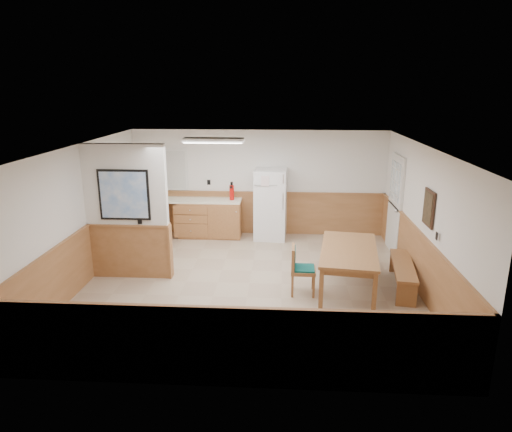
# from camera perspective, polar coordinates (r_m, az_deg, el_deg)

# --- Properties ---
(ground) EXTENTS (6.00, 6.00, 0.00)m
(ground) POSITION_cam_1_polar(r_m,az_deg,el_deg) (8.42, -0.81, -8.39)
(ground) COLOR tan
(ground) RESTS_ON ground
(ceiling) EXTENTS (6.00, 6.00, 0.02)m
(ceiling) POSITION_cam_1_polar(r_m,az_deg,el_deg) (7.74, -0.89, 8.74)
(ceiling) COLOR white
(ceiling) RESTS_ON back_wall
(back_wall) EXTENTS (6.00, 0.02, 2.50)m
(back_wall) POSITION_cam_1_polar(r_m,az_deg,el_deg) (10.90, 0.35, 4.17)
(back_wall) COLOR white
(back_wall) RESTS_ON ground
(right_wall) EXTENTS (0.02, 6.00, 2.50)m
(right_wall) POSITION_cam_1_polar(r_m,az_deg,el_deg) (8.33, 20.21, -0.53)
(right_wall) COLOR white
(right_wall) RESTS_ON ground
(left_wall) EXTENTS (0.02, 6.00, 2.50)m
(left_wall) POSITION_cam_1_polar(r_m,az_deg,el_deg) (8.74, -20.86, 0.15)
(left_wall) COLOR white
(left_wall) RESTS_ON ground
(wainscot_back) EXTENTS (6.00, 0.04, 1.00)m
(wainscot_back) POSITION_cam_1_polar(r_m,az_deg,el_deg) (11.06, 0.33, 0.34)
(wainscot_back) COLOR #A46D41
(wainscot_back) RESTS_ON ground
(wainscot_right) EXTENTS (0.04, 6.00, 1.00)m
(wainscot_right) POSITION_cam_1_polar(r_m,az_deg,el_deg) (8.55, 19.60, -5.35)
(wainscot_right) COLOR #A46D41
(wainscot_right) RESTS_ON ground
(wainscot_left) EXTENTS (0.04, 6.00, 1.00)m
(wainscot_left) POSITION_cam_1_polar(r_m,az_deg,el_deg) (8.95, -20.28, -4.47)
(wainscot_left) COLOR #A46D41
(wainscot_left) RESTS_ON ground
(partition_wall) EXTENTS (1.50, 0.20, 2.50)m
(partition_wall) POSITION_cam_1_polar(r_m,az_deg,el_deg) (8.64, -15.79, 0.31)
(partition_wall) COLOR white
(partition_wall) RESTS_ON ground
(kitchen_counter) EXTENTS (2.20, 0.61, 1.00)m
(kitchen_counter) POSITION_cam_1_polar(r_m,az_deg,el_deg) (10.91, -6.10, -0.17)
(kitchen_counter) COLOR #A16B39
(kitchen_counter) RESTS_ON ground
(exterior_door) EXTENTS (0.07, 1.02, 2.15)m
(exterior_door) POSITION_cam_1_polar(r_m,az_deg,el_deg) (10.14, 16.96, 1.42)
(exterior_door) COLOR silver
(exterior_door) RESTS_ON ground
(kitchen_window) EXTENTS (0.80, 0.04, 1.00)m
(kitchen_window) POSITION_cam_1_polar(r_m,az_deg,el_deg) (11.13, -10.57, 5.72)
(kitchen_window) COLOR silver
(kitchen_window) RESTS_ON back_wall
(wall_painting) EXTENTS (0.04, 0.50, 0.60)m
(wall_painting) POSITION_cam_1_polar(r_m,az_deg,el_deg) (7.96, 20.77, 0.94)
(wall_painting) COLOR #362115
(wall_painting) RESTS_ON right_wall
(fluorescent_fixture) EXTENTS (1.20, 0.30, 0.09)m
(fluorescent_fixture) POSITION_cam_1_polar(r_m,az_deg,el_deg) (9.12, -5.34, 9.42)
(fluorescent_fixture) COLOR silver
(fluorescent_fixture) RESTS_ON ceiling
(refrigerator) EXTENTS (0.76, 0.74, 1.64)m
(refrigerator) POSITION_cam_1_polar(r_m,az_deg,el_deg) (10.62, 1.83, 1.47)
(refrigerator) COLOR white
(refrigerator) RESTS_ON ground
(dining_table) EXTENTS (1.19, 2.00, 0.75)m
(dining_table) POSITION_cam_1_polar(r_m,az_deg,el_deg) (8.13, 11.53, -4.62)
(dining_table) COLOR olive
(dining_table) RESTS_ON ground
(dining_bench) EXTENTS (0.57, 1.61, 0.45)m
(dining_bench) POSITION_cam_1_polar(r_m,az_deg,el_deg) (8.52, 17.89, -6.41)
(dining_bench) COLOR olive
(dining_bench) RESTS_ON ground
(dining_chair) EXTENTS (0.59, 0.43, 0.85)m
(dining_chair) POSITION_cam_1_polar(r_m,az_deg,el_deg) (7.89, 5.33, -6.27)
(dining_chair) COLOR olive
(dining_chair) RESTS_ON ground
(fire_extinguisher) EXTENTS (0.12, 0.12, 0.43)m
(fire_extinguisher) POSITION_cam_1_polar(r_m,az_deg,el_deg) (10.68, -3.05, 3.01)
(fire_extinguisher) COLOR red
(fire_extinguisher) RESTS_ON kitchen_counter
(soap_bottle) EXTENTS (0.09, 0.09, 0.24)m
(soap_bottle) POSITION_cam_1_polar(r_m,az_deg,el_deg) (10.98, -11.42, 2.71)
(soap_bottle) COLOR green
(soap_bottle) RESTS_ON kitchen_counter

